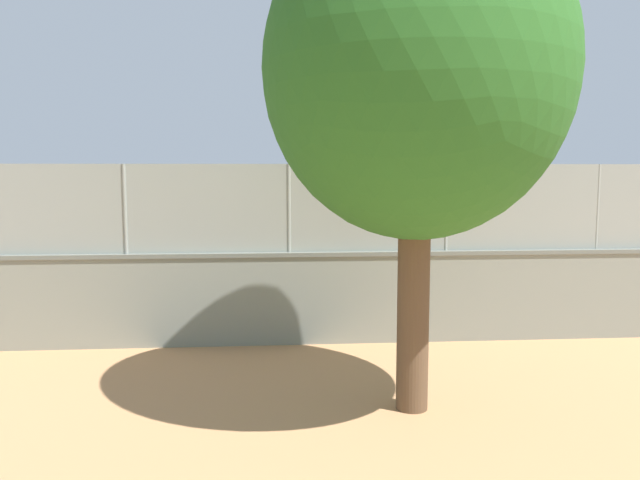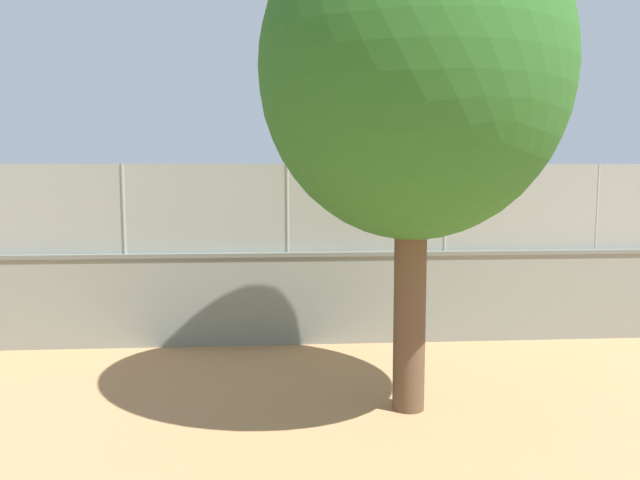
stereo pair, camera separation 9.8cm
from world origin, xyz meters
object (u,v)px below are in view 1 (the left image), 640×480
(player_near_wall_returning, at_px, (217,244))
(spare_ball_by_wall, at_px, (456,316))
(player_at_service_line, at_px, (391,242))
(player_crossing_court, at_px, (303,233))
(sports_ball, at_px, (299,264))
(tree_behind_wall_right, at_px, (417,72))

(player_near_wall_returning, distance_m, spare_ball_by_wall, 8.73)
(player_near_wall_returning, relative_size, spare_ball_by_wall, 24.37)
(player_at_service_line, bearing_deg, player_near_wall_returning, -1.05)
(player_crossing_court, relative_size, player_near_wall_returning, 1.03)
(player_at_service_line, relative_size, sports_ball, 8.71)
(sports_ball, bearing_deg, player_at_service_line, 154.81)
(player_crossing_court, bearing_deg, player_near_wall_returning, 46.51)
(player_near_wall_returning, bearing_deg, player_crossing_court, -133.49)
(player_near_wall_returning, bearing_deg, sports_ball, -154.13)
(player_crossing_court, distance_m, spare_ball_by_wall, 9.95)
(player_near_wall_returning, xyz_separation_m, sports_ball, (-2.65, -1.28, -0.89))
(player_at_service_line, distance_m, spare_ball_by_wall, 6.38)
(spare_ball_by_wall, bearing_deg, tree_behind_wall_right, 67.26)
(player_crossing_court, bearing_deg, sports_ball, 82.39)
(player_crossing_court, relative_size, spare_ball_by_wall, 25.07)
(player_crossing_court, height_order, player_near_wall_returning, player_crossing_court)
(player_crossing_court, bearing_deg, spare_ball_by_wall, 107.47)
(sports_ball, relative_size, tree_behind_wall_right, 0.03)
(sports_ball, xyz_separation_m, tree_behind_wall_right, (-1.00, 12.94, 4.50))
(player_at_service_line, bearing_deg, sports_ball, -25.19)
(sports_ball, xyz_separation_m, spare_ball_by_wall, (-3.21, 7.69, -0.06))
(sports_ball, bearing_deg, player_crossing_court, -97.61)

